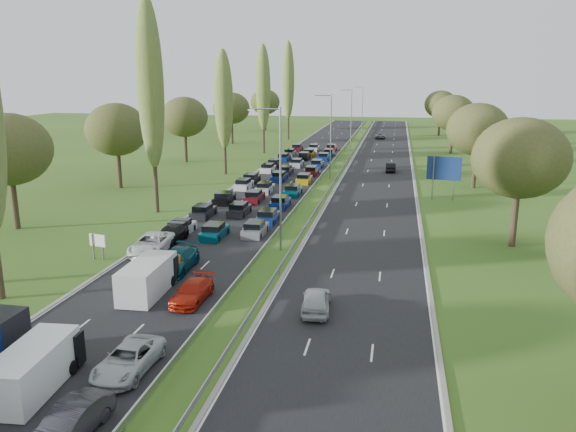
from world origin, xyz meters
The scene contains 23 objects.
ground centered at (4.50, 80.00, 0.00)m, with size 260.00×260.00×0.00m, color #355019.
near_carriageway centered at (-2.25, 82.50, 0.00)m, with size 10.50×215.00×0.04m, color black.
far_carriageway centered at (11.25, 82.50, 0.00)m, with size 10.50×215.00×0.04m, color black.
central_reservation centered at (4.50, 82.50, 0.55)m, with size 2.36×215.00×0.32m.
lamp_columns centered at (4.50, 78.00, 6.00)m, with size 0.18×140.18×12.00m.
poplar_row centered at (-11.50, 68.17, 12.39)m, with size 2.80×127.80×22.44m.
woodland_left centered at (-22.00, 62.63, 7.68)m, with size 8.00×166.00×11.10m.
woodland_right centered at (24.00, 66.67, 7.68)m, with size 8.00×153.00×11.10m.
traffic_queue_fill centered at (-2.24, 77.38, 0.44)m, with size 8.98×67.76×0.80m.
near_car_2 centered at (-5.89, 40.17, 0.82)m, with size 2.65×5.75×1.60m, color silver.
near_car_3 centered at (-5.55, 43.36, 0.74)m, with size 2.02×4.96×1.44m, color black.
near_car_7 centered at (-2.16, 36.45, 0.82)m, with size 2.24×5.50×1.60m, color #043747.
near_car_8 centered at (-2.16, 35.92, 0.80)m, with size 1.85×4.60×1.57m, color #B27F0B.
near_car_9 centered at (1.35, 16.34, 0.73)m, with size 1.50×4.31×1.42m, color black.
near_car_10 centered at (1.19, 21.73, 0.69)m, with size 2.21×4.79×1.33m, color #B0B4BA.
near_car_11 centered at (1.09, 30.95, 0.68)m, with size 1.85×4.55×1.32m, color #AA1A0A.
far_car_0 centered at (9.29, 30.89, 0.76)m, with size 1.74×4.32×1.47m, color #A5A9AE.
far_car_1 centered at (12.98, 86.11, 0.71)m, with size 1.47×4.21×1.39m, color black.
far_car_2 centered at (9.71, 134.58, 0.69)m, with size 2.23×4.83×1.34m, color slate.
white_van_front centered at (-2.32, 19.50, 1.11)m, with size 2.12×5.40×2.17m.
white_van_rear centered at (-2.24, 31.71, 1.17)m, with size 2.23×5.67×2.28m.
info_sign centered at (-9.40, 37.77, 1.37)m, with size 1.49×0.38×2.10m.
direction_sign centered at (19.40, 66.41, 3.57)m, with size 3.96×0.80×5.20m.
Camera 1 is at (13.79, -1.58, 14.29)m, focal length 35.00 mm.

